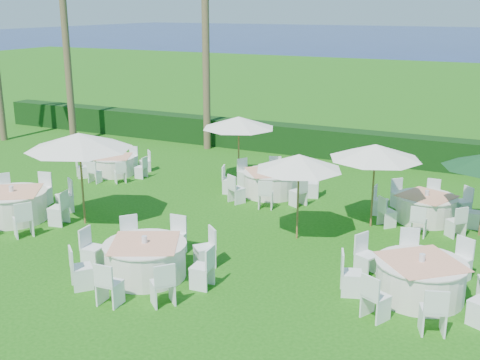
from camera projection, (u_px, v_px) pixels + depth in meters
The scene contains 14 objects.
ground at pixel (165, 259), 15.17m from camera, with size 120.00×120.00×0.00m, color #19540E.
hedge at pixel (321, 142), 25.34m from camera, with size 34.00×1.00×1.20m, color black.
banquet_table_a at pixel (13, 205), 17.81m from camera, with size 3.52×3.52×1.05m.
banquet_table_b at pixel (145, 259), 14.06m from camera, with size 3.41×3.41×1.02m.
banquet_table_c at pixel (420, 279), 13.04m from camera, with size 3.37×3.37×1.03m.
banquet_table_d at pixel (114, 165), 22.62m from camera, with size 2.77×2.77×0.85m.
banquet_table_e at pixel (270, 183), 20.16m from camera, with size 3.22×3.22×0.98m.
banquet_table_f at pixel (426, 208), 17.73m from camera, with size 3.09×3.09×0.94m.
umbrella_a at pixel (79, 141), 16.95m from camera, with size 3.01×3.01×2.70m.
umbrella_b at pixel (299, 162), 15.89m from camera, with size 2.36×2.36×2.38m.
umbrella_c at pixel (239, 122), 21.19m from camera, with size 2.61×2.61×2.38m.
umbrella_d at pixel (375, 152), 16.79m from camera, with size 2.61×2.61×2.43m.
palm_a at pixel (65, 28), 26.72m from camera, with size 4.40×4.11×9.38m.
palm_b at pixel (206, 42), 25.51m from camera, with size 4.41×4.07×8.41m.
Camera 1 is at (7.87, -11.73, 6.17)m, focal length 45.00 mm.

